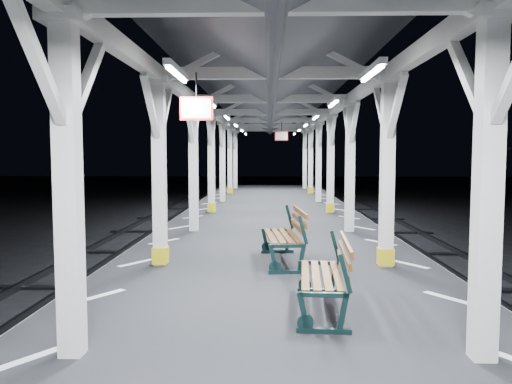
{
  "coord_description": "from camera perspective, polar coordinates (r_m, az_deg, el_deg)",
  "views": [
    {
      "loc": [
        -0.07,
        -6.74,
        2.98
      ],
      "look_at": [
        -0.33,
        3.54,
        2.2
      ],
      "focal_mm": 35.0,
      "sensor_mm": 36.0,
      "label": 1
    }
  ],
  "objects": [
    {
      "name": "ground",
      "position": [
        7.38,
        1.97,
        -19.51
      ],
      "size": [
        120.0,
        120.0,
        0.0
      ],
      "primitive_type": "plane",
      "color": "black",
      "rests_on": "ground"
    },
    {
      "name": "platform",
      "position": [
        7.19,
        1.98,
        -15.86
      ],
      "size": [
        6.0,
        50.0,
        1.0
      ],
      "primitive_type": "cube",
      "color": "black",
      "rests_on": "ground"
    },
    {
      "name": "hazard_stripes_left",
      "position": [
        7.42,
        -17.67,
        -11.32
      ],
      "size": [
        1.0,
        48.0,
        0.01
      ],
      "primitive_type": "cube",
      "color": "silver",
      "rests_on": "platform"
    },
    {
      "name": "hazard_stripes_right",
      "position": [
        7.47,
        21.55,
        -11.33
      ],
      "size": [
        1.0,
        48.0,
        0.01
      ],
      "primitive_type": "cube",
      "color": "silver",
      "rests_on": "platform"
    },
    {
      "name": "canopy",
      "position": [
        6.91,
        2.08,
        17.52
      ],
      "size": [
        5.4,
        49.0,
        4.65
      ],
      "color": "silver",
      "rests_on": "platform"
    },
    {
      "name": "bench_near",
      "position": [
        6.43,
        8.38,
        -9.15
      ],
      "size": [
        0.74,
        1.73,
        0.92
      ],
      "rotation": [
        0.0,
        0.0,
        -0.07
      ],
      "color": "black",
      "rests_on": "platform"
    },
    {
      "name": "bench_mid",
      "position": [
        9.14,
        3.68,
        -4.83
      ],
      "size": [
        0.83,
        1.87,
        0.99
      ],
      "rotation": [
        0.0,
        0.0,
        0.09
      ],
      "color": "black",
      "rests_on": "platform"
    }
  ]
}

